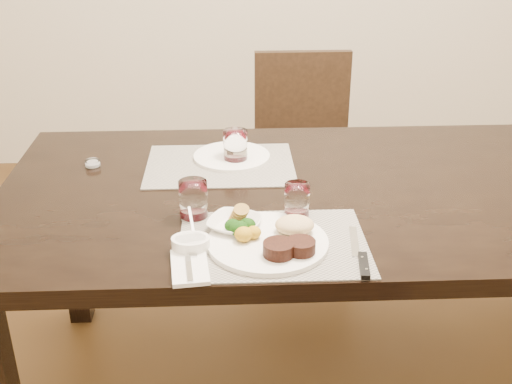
{
  "coord_description": "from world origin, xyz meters",
  "views": [
    {
      "loc": [
        -0.33,
        -1.68,
        1.55
      ],
      "look_at": [
        -0.26,
        -0.17,
        0.82
      ],
      "focal_mm": 45.0,
      "sensor_mm": 36.0,
      "label": 1
    }
  ],
  "objects_px": {
    "chair_far": "(303,147)",
    "dinner_plate": "(274,239)",
    "cracker_bowl": "(235,224)",
    "far_plate": "(232,156)",
    "wine_glass_near": "(297,202)",
    "steak_knife": "(362,259)"
  },
  "relations": [
    {
      "from": "steak_knife",
      "to": "cracker_bowl",
      "type": "bearing_deg",
      "value": 158.05
    },
    {
      "from": "steak_knife",
      "to": "wine_glass_near",
      "type": "xyz_separation_m",
      "value": [
        -0.13,
        0.23,
        0.04
      ]
    },
    {
      "from": "dinner_plate",
      "to": "far_plate",
      "type": "height_order",
      "value": "dinner_plate"
    },
    {
      "from": "chair_far",
      "to": "steak_knife",
      "type": "relative_size",
      "value": 3.68
    },
    {
      "from": "dinner_plate",
      "to": "cracker_bowl",
      "type": "relative_size",
      "value": 1.73
    },
    {
      "from": "wine_glass_near",
      "to": "chair_far",
      "type": "bearing_deg",
      "value": 82.16
    },
    {
      "from": "cracker_bowl",
      "to": "wine_glass_near",
      "type": "xyz_separation_m",
      "value": [
        0.17,
        0.07,
        0.02
      ]
    },
    {
      "from": "steak_knife",
      "to": "cracker_bowl",
      "type": "xyz_separation_m",
      "value": [
        -0.29,
        0.16,
        0.01
      ]
    },
    {
      "from": "chair_far",
      "to": "cracker_bowl",
      "type": "bearing_deg",
      "value": -105.04
    },
    {
      "from": "chair_far",
      "to": "far_plate",
      "type": "xyz_separation_m",
      "value": [
        -0.32,
        -0.71,
        0.26
      ]
    },
    {
      "from": "chair_far",
      "to": "wine_glass_near",
      "type": "relative_size",
      "value": 9.84
    },
    {
      "from": "cracker_bowl",
      "to": "far_plate",
      "type": "distance_m",
      "value": 0.48
    },
    {
      "from": "far_plate",
      "to": "steak_knife",
      "type": "bearing_deg",
      "value": -65.19
    },
    {
      "from": "dinner_plate",
      "to": "far_plate",
      "type": "distance_m",
      "value": 0.56
    },
    {
      "from": "steak_knife",
      "to": "wine_glass_near",
      "type": "bearing_deg",
      "value": 125.76
    },
    {
      "from": "dinner_plate",
      "to": "cracker_bowl",
      "type": "xyz_separation_m",
      "value": [
        -0.09,
        0.08,
        0.0
      ]
    },
    {
      "from": "wine_glass_near",
      "to": "far_plate",
      "type": "height_order",
      "value": "wine_glass_near"
    },
    {
      "from": "chair_far",
      "to": "dinner_plate",
      "type": "relative_size",
      "value": 3.03
    },
    {
      "from": "chair_far",
      "to": "far_plate",
      "type": "distance_m",
      "value": 0.82
    },
    {
      "from": "cracker_bowl",
      "to": "chair_far",
      "type": "bearing_deg",
      "value": 74.96
    },
    {
      "from": "chair_far",
      "to": "far_plate",
      "type": "relative_size",
      "value": 3.68
    },
    {
      "from": "dinner_plate",
      "to": "wine_glass_near",
      "type": "bearing_deg",
      "value": 56.63
    }
  ]
}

